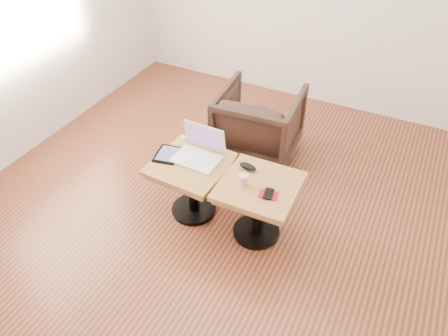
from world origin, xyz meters
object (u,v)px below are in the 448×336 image
at_px(side_table_right, 258,197).
at_px(laptop, 199,152).
at_px(side_table_left, 192,175).
at_px(armchair, 259,123).
at_px(striped_cup, 243,180).

distance_m(side_table_right, laptop, 0.57).
distance_m(side_table_left, laptop, 0.20).
relative_size(laptop, armchair, 0.48).
bearing_deg(side_table_right, striped_cup, -150.57).
distance_m(side_table_left, side_table_right, 0.56).
relative_size(side_table_right, striped_cup, 6.22).
relative_size(side_table_right, armchair, 0.78).
bearing_deg(striped_cup, side_table_right, 30.92).
distance_m(side_table_left, armchair, 0.99).
bearing_deg(laptop, striped_cup, -17.17).
xyz_separation_m(side_table_left, laptop, (0.02, 0.09, 0.18)).
distance_m(laptop, striped_cup, 0.46).
height_order(side_table_right, armchair, armchair).
bearing_deg(side_table_left, armchair, 84.07).
xyz_separation_m(striped_cup, armchair, (-0.31, 1.03, -0.22)).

